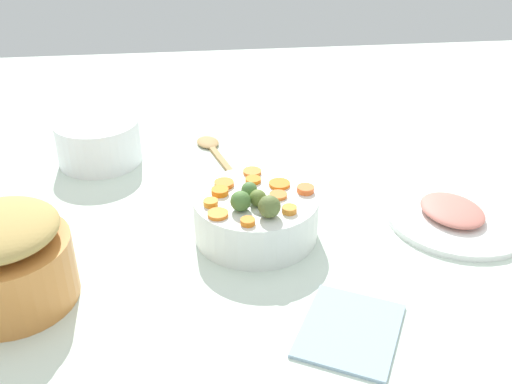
{
  "coord_description": "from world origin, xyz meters",
  "views": [
    {
      "loc": [
        -0.89,
        0.12,
        0.65
      ],
      "look_at": [
        0.03,
        0.01,
        0.11
      ],
      "focal_mm": 41.65,
      "sensor_mm": 36.0,
      "label": 1
    }
  ],
  "objects_px": {
    "serving_bowl_carrots": "(256,216)",
    "wooden_spoon": "(215,152)",
    "casserole_dish": "(99,141)",
    "ham_plate": "(458,217)",
    "metal_pot": "(9,271)"
  },
  "relations": [
    {
      "from": "casserole_dish",
      "to": "ham_plate",
      "type": "xyz_separation_m",
      "value": [
        -0.33,
        -0.72,
        -0.04
      ]
    },
    {
      "from": "ham_plate",
      "to": "wooden_spoon",
      "type": "bearing_deg",
      "value": 53.1
    },
    {
      "from": "serving_bowl_carrots",
      "to": "wooden_spoon",
      "type": "height_order",
      "value": "serving_bowl_carrots"
    },
    {
      "from": "casserole_dish",
      "to": "serving_bowl_carrots",
      "type": "bearing_deg",
      "value": -136.68
    },
    {
      "from": "wooden_spoon",
      "to": "casserole_dish",
      "type": "xyz_separation_m",
      "value": [
        -0.01,
        0.26,
        0.04
      ]
    },
    {
      "from": "wooden_spoon",
      "to": "ham_plate",
      "type": "distance_m",
      "value": 0.57
    },
    {
      "from": "casserole_dish",
      "to": "ham_plate",
      "type": "relative_size",
      "value": 0.67
    },
    {
      "from": "metal_pot",
      "to": "casserole_dish",
      "type": "xyz_separation_m",
      "value": [
        0.48,
        -0.08,
        -0.0
      ]
    },
    {
      "from": "serving_bowl_carrots",
      "to": "casserole_dish",
      "type": "xyz_separation_m",
      "value": [
        0.34,
        0.32,
        0.01
      ]
    },
    {
      "from": "metal_pot",
      "to": "ham_plate",
      "type": "distance_m",
      "value": 0.82
    },
    {
      "from": "serving_bowl_carrots",
      "to": "metal_pot",
      "type": "distance_m",
      "value": 0.43
    },
    {
      "from": "serving_bowl_carrots",
      "to": "casserole_dish",
      "type": "relative_size",
      "value": 1.22
    },
    {
      "from": "serving_bowl_carrots",
      "to": "wooden_spoon",
      "type": "relative_size",
      "value": 0.77
    },
    {
      "from": "serving_bowl_carrots",
      "to": "casserole_dish",
      "type": "distance_m",
      "value": 0.47
    },
    {
      "from": "serving_bowl_carrots",
      "to": "metal_pot",
      "type": "height_order",
      "value": "metal_pot"
    }
  ]
}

